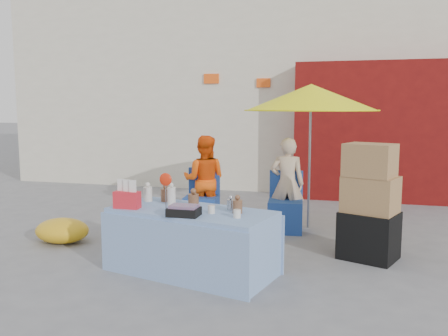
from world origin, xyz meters
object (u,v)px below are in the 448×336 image
(market_table, at_px, (191,240))
(vendor_orange, at_px, (204,180))
(vendor_beige, at_px, (287,184))
(box_stack, at_px, (370,206))
(umbrella, at_px, (311,98))
(chair_right, at_px, (285,214))
(chair_left, at_px, (202,209))

(market_table, xyz_separation_m, vendor_orange, (-0.49, 2.09, 0.32))
(vendor_beige, bearing_deg, market_table, 64.50)
(box_stack, bearing_deg, vendor_orange, 154.43)
(vendor_orange, distance_m, umbrella, 1.98)
(vendor_orange, relative_size, vendor_beige, 1.01)
(chair_right, bearing_deg, box_stack, -47.53)
(vendor_beige, bearing_deg, vendor_orange, -5.56)
(chair_right, bearing_deg, market_table, -116.71)
(market_table, bearing_deg, box_stack, 42.01)
(vendor_beige, bearing_deg, chair_left, 0.56)
(chair_right, xyz_separation_m, umbrella, (0.30, 0.28, 1.64))
(market_table, height_order, umbrella, umbrella)
(market_table, relative_size, chair_right, 2.28)
(vendor_orange, xyz_separation_m, box_stack, (2.35, -1.12, -0.05))
(chair_right, xyz_separation_m, vendor_orange, (-1.25, 0.13, 0.42))
(vendor_beige, relative_size, umbrella, 0.64)
(chair_right, bearing_deg, vendor_orange, 168.30)
(market_table, bearing_deg, vendor_orange, 117.81)
(chair_left, height_order, vendor_orange, vendor_orange)
(vendor_orange, height_order, box_stack, box_stack)
(vendor_orange, height_order, vendor_beige, vendor_orange)
(market_table, xyz_separation_m, vendor_beige, (0.76, 2.09, 0.31))
(chair_left, relative_size, umbrella, 0.41)
(chair_right, xyz_separation_m, vendor_beige, (0.00, 0.13, 0.41))
(chair_left, height_order, box_stack, box_stack)
(vendor_orange, bearing_deg, vendor_beige, 174.44)
(chair_right, relative_size, umbrella, 0.41)
(umbrella, distance_m, box_stack, 1.97)
(chair_right, distance_m, box_stack, 1.52)
(market_table, distance_m, vendor_orange, 2.17)
(chair_left, relative_size, vendor_beige, 0.64)
(market_table, height_order, vendor_beige, vendor_beige)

